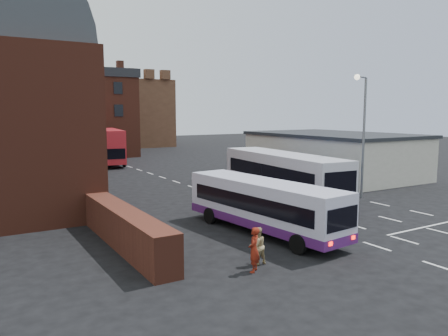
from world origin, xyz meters
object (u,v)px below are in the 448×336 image
bus_white_outbound (263,202)px  bus_red_double (109,146)px  pedestrian_beige (258,246)px  pedestrian_red (254,250)px  bus_white_inbound (283,172)px  bus_blue (285,170)px  street_lamp (362,125)px

bus_white_outbound → bus_red_double: bearing=80.5°
bus_red_double → pedestrian_beige: bus_red_double is taller
pedestrian_beige → bus_white_outbound: bearing=-129.1°
bus_white_outbound → pedestrian_red: (-3.67, -4.41, -0.72)m
pedestrian_red → bus_white_inbound: bearing=-174.9°
bus_white_outbound → bus_blue: bearing=40.1°
bus_white_outbound → bus_blue: 13.29m
bus_blue → bus_red_double: (-7.26, 24.50, 0.69)m
bus_white_outbound → bus_blue: bus_white_outbound is taller
bus_red_double → pedestrian_beige: bearing=91.5°
street_lamp → pedestrian_beige: (-14.54, -7.52, -4.57)m
bus_white_inbound → pedestrian_beige: (-9.51, -10.26, -1.18)m
bus_white_inbound → pedestrian_beige: 14.03m
bus_white_outbound → street_lamp: 12.65m
bus_white_outbound → bus_blue: size_ratio=1.04×
bus_white_outbound → pedestrian_red: 5.79m
bus_white_outbound → bus_red_double: 34.17m
bus_white_outbound → pedestrian_beige: bus_white_outbound is taller
street_lamp → bus_red_double: bearing=107.5°
bus_blue → pedestrian_beige: (-12.24, -13.39, -0.77)m
pedestrian_red → pedestrian_beige: size_ratio=1.14×
pedestrian_red → pedestrian_beige: pedestrian_red is taller
bus_white_inbound → street_lamp: size_ratio=1.40×
bus_white_inbound → bus_red_double: 28.01m
bus_white_inbound → pedestrian_red: bearing=51.7°
bus_red_double → pedestrian_beige: (-4.97, -37.89, -1.46)m
bus_blue → bus_white_inbound: bearing=54.2°
pedestrian_beige → bus_blue: bearing=-132.6°
bus_blue → street_lamp: 7.36m
bus_white_outbound → bus_white_inbound: bus_white_inbound is taller
bus_red_double → pedestrian_red: (-5.60, -38.52, -1.35)m
bus_white_inbound → bus_red_double: (-4.53, 27.63, 0.28)m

